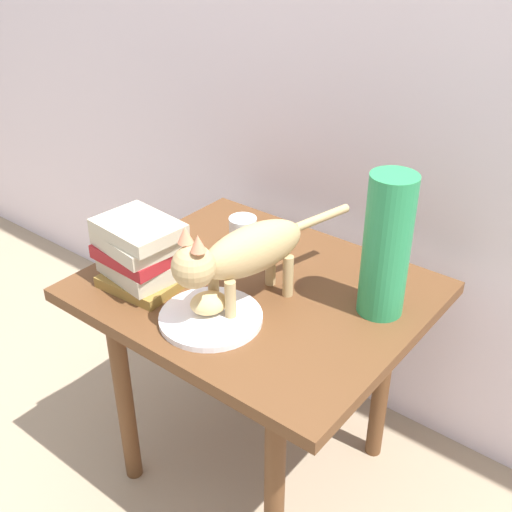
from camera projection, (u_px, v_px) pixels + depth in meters
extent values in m
plane|color=gray|center=(256.00, 461.00, 1.76)|extent=(6.00, 6.00, 0.00)
cube|color=silver|center=(370.00, 24.00, 1.49)|extent=(4.00, 0.04, 2.20)
cube|color=brown|center=(256.00, 291.00, 1.47)|extent=(0.75, 0.63, 0.03)
cylinder|color=brown|center=(124.00, 397.00, 1.58)|extent=(0.04, 0.04, 0.55)
cylinder|color=brown|center=(274.00, 493.00, 1.33)|extent=(0.04, 0.04, 0.55)
cylinder|color=brown|center=(243.00, 311.00, 1.90)|extent=(0.04, 0.04, 0.55)
cylinder|color=brown|center=(383.00, 376.00, 1.65)|extent=(0.04, 0.04, 0.55)
cylinder|color=white|center=(211.00, 318.00, 1.34)|extent=(0.22, 0.22, 0.01)
ellipsoid|color=#E0BC7A|center=(208.00, 303.00, 1.33)|extent=(0.10, 0.10, 0.05)
cylinder|color=tan|center=(230.00, 302.00, 1.32)|extent=(0.02, 0.02, 0.10)
cylinder|color=tan|center=(214.00, 289.00, 1.36)|extent=(0.02, 0.02, 0.10)
cylinder|color=tan|center=(288.00, 276.00, 1.40)|extent=(0.02, 0.02, 0.10)
cylinder|color=tan|center=(271.00, 265.00, 1.44)|extent=(0.02, 0.02, 0.10)
ellipsoid|color=tan|center=(253.00, 249.00, 1.34)|extent=(0.15, 0.27, 0.11)
sphere|color=tan|center=(193.00, 266.00, 1.25)|extent=(0.09, 0.09, 0.09)
cone|color=#DD8460|center=(198.00, 243.00, 1.20)|extent=(0.03, 0.03, 0.03)
cone|color=#DD8460|center=(185.00, 235.00, 1.23)|extent=(0.03, 0.03, 0.03)
cylinder|color=tan|center=(322.00, 218.00, 1.44)|extent=(0.05, 0.16, 0.02)
cube|color=olive|center=(144.00, 280.00, 1.46)|extent=(0.18, 0.16, 0.03)
cube|color=#BCB299|center=(144.00, 265.00, 1.45)|extent=(0.19, 0.17, 0.04)
cube|color=maroon|center=(139.00, 252.00, 1.43)|extent=(0.18, 0.15, 0.03)
cube|color=#BCB299|center=(137.00, 240.00, 1.41)|extent=(0.19, 0.16, 0.03)
cube|color=#BCB299|center=(138.00, 228.00, 1.39)|extent=(0.20, 0.15, 0.03)
cylinder|color=#288C51|center=(387.00, 247.00, 1.30)|extent=(0.10, 0.10, 0.32)
cylinder|color=silver|center=(243.00, 233.00, 1.59)|extent=(0.07, 0.07, 0.08)
cylinder|color=silver|center=(243.00, 240.00, 1.60)|extent=(0.06, 0.06, 0.04)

